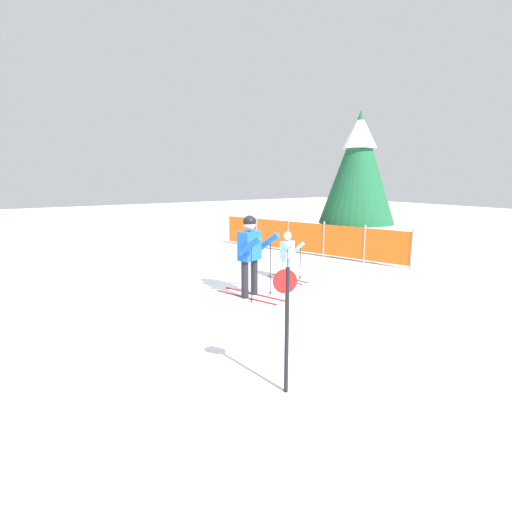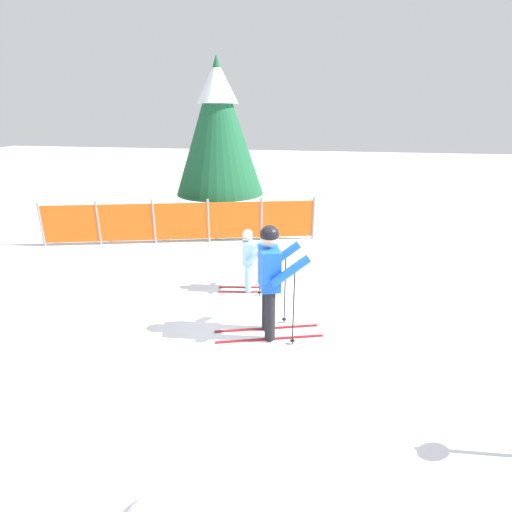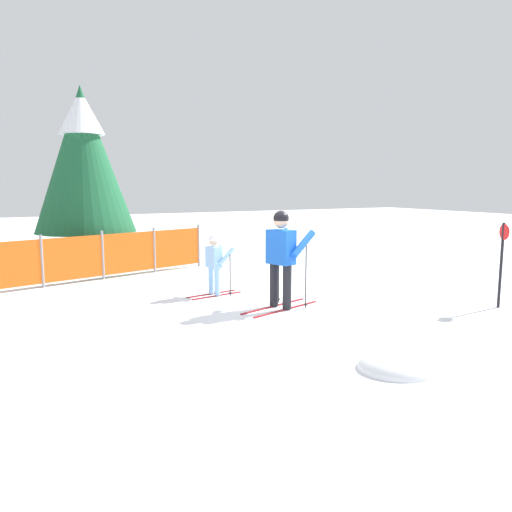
{
  "view_description": "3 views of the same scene",
  "coord_description": "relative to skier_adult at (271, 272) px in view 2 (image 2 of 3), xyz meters",
  "views": [
    {
      "loc": [
        6.86,
        -4.47,
        2.51
      ],
      "look_at": [
        -0.53,
        0.53,
        0.73
      ],
      "focal_mm": 28.0,
      "sensor_mm": 36.0,
      "label": 1
    },
    {
      "loc": [
        0.81,
        -5.26,
        3.22
      ],
      "look_at": [
        -0.41,
        1.15,
        0.84
      ],
      "focal_mm": 28.0,
      "sensor_mm": 36.0,
      "label": 2
    },
    {
      "loc": [
        -4.37,
        -7.44,
        2.16
      ],
      "look_at": [
        -0.25,
        0.47,
        0.89
      ],
      "focal_mm": 35.0,
      "sensor_mm": 36.0,
      "label": 3
    }
  ],
  "objects": [
    {
      "name": "safety_fence",
      "position": [
        -2.93,
        4.07,
        -0.47
      ],
      "size": [
        6.67,
        1.95,
        1.13
      ],
      "rotation": [
        0.0,
        0.0,
        0.28
      ],
      "color": "gray",
      "rests_on": "ground_plane"
    },
    {
      "name": "skier_adult",
      "position": [
        0.0,
        0.0,
        0.0
      ],
      "size": [
        1.66,
        0.92,
        1.73
      ],
      "rotation": [
        0.0,
        0.0,
        0.31
      ],
      "color": "maroon",
      "rests_on": "ground_plane"
    },
    {
      "name": "conifer_far",
      "position": [
        -2.37,
        5.79,
        1.81
      ],
      "size": [
        2.48,
        2.48,
        4.61
      ],
      "color": "#4C3823",
      "rests_on": "ground_plane"
    },
    {
      "name": "ground_plane",
      "position": [
        -0.02,
        -0.02,
        -1.03
      ],
      "size": [
        60.0,
        60.0,
        0.0
      ],
      "primitive_type": "plane",
      "color": "white"
    },
    {
      "name": "skier_child",
      "position": [
        -0.64,
        1.51,
        -0.33
      ],
      "size": [
        1.16,
        0.57,
        1.2
      ],
      "rotation": [
        0.0,
        0.0,
        0.19
      ],
      "color": "maroon",
      "rests_on": "ground_plane"
    }
  ]
}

